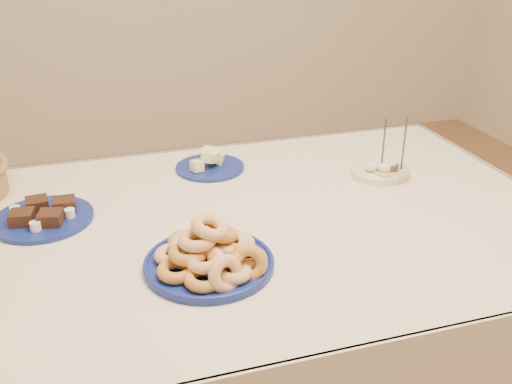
# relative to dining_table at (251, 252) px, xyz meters

# --- Properties ---
(dining_table) EXTENTS (1.71, 1.11, 0.75)m
(dining_table) POSITION_rel_dining_table_xyz_m (0.00, 0.00, 0.00)
(dining_table) COLOR brown
(dining_table) RESTS_ON ground
(donut_platter) EXTENTS (0.37, 0.37, 0.14)m
(donut_platter) POSITION_rel_dining_table_xyz_m (-0.16, -0.21, 0.14)
(donut_platter) COLOR navy
(donut_platter) RESTS_ON dining_table
(melon_plate) EXTENTS (0.28, 0.28, 0.08)m
(melon_plate) POSITION_rel_dining_table_xyz_m (-0.03, 0.36, 0.13)
(melon_plate) COLOR navy
(melon_plate) RESTS_ON dining_table
(brownie_plate) EXTENTS (0.31, 0.31, 0.05)m
(brownie_plate) POSITION_rel_dining_table_xyz_m (-0.53, 0.14, 0.12)
(brownie_plate) COLOR navy
(brownie_plate) RESTS_ON dining_table
(candle_holder) EXTENTS (0.13, 0.13, 0.19)m
(candle_holder) POSITION_rel_dining_table_xyz_m (0.49, 0.13, 0.12)
(candle_holder) COLOR tan
(candle_holder) RESTS_ON dining_table
(egg_bowl) EXTENTS (0.21, 0.21, 0.05)m
(egg_bowl) POSITION_rel_dining_table_xyz_m (0.45, 0.15, 0.12)
(egg_bowl) COLOR beige
(egg_bowl) RESTS_ON dining_table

